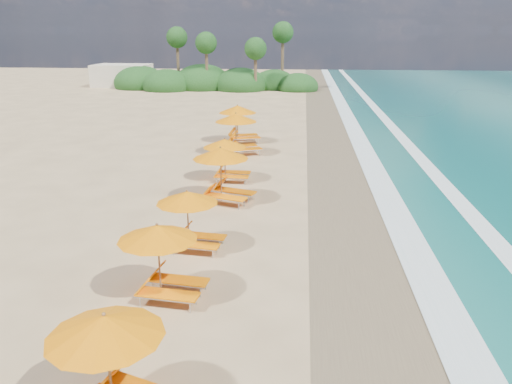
# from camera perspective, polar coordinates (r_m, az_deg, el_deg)

# --- Properties ---
(ground) EXTENTS (160.00, 160.00, 0.00)m
(ground) POSITION_cam_1_polar(r_m,az_deg,el_deg) (19.64, 0.00, -3.34)
(ground) COLOR tan
(ground) RESTS_ON ground
(wet_sand) EXTENTS (4.00, 160.00, 0.01)m
(wet_sand) POSITION_cam_1_polar(r_m,az_deg,el_deg) (19.70, 11.69, -3.64)
(wet_sand) COLOR olive
(wet_sand) RESTS_ON ground
(surf_foam) EXTENTS (4.00, 160.00, 0.01)m
(surf_foam) POSITION_cam_1_polar(r_m,az_deg,el_deg) (20.19, 19.34, -3.70)
(surf_foam) COLOR white
(surf_foam) RESTS_ON ground
(station_1) EXTENTS (2.84, 2.78, 2.22)m
(station_1) POSITION_cam_1_polar(r_m,az_deg,el_deg) (10.17, -15.44, -17.79)
(station_1) COLOR olive
(station_1) RESTS_ON ground
(station_2) EXTENTS (2.53, 2.39, 2.18)m
(station_2) POSITION_cam_1_polar(r_m,az_deg,el_deg) (14.01, -10.19, -7.15)
(station_2) COLOR olive
(station_2) RESTS_ON ground
(station_3) EXTENTS (2.41, 2.28, 2.08)m
(station_3) POSITION_cam_1_polar(r_m,az_deg,el_deg) (16.98, -7.13, -2.72)
(station_3) COLOR olive
(station_3) RESTS_ON ground
(station_4) EXTENTS (3.08, 3.01, 2.41)m
(station_4) POSITION_cam_1_polar(r_m,az_deg,el_deg) (21.56, -3.52, 2.33)
(station_4) COLOR olive
(station_4) RESTS_ON ground
(station_5) EXTENTS (2.31, 2.14, 2.14)m
(station_5) POSITION_cam_1_polar(r_m,az_deg,el_deg) (24.68, -3.12, 3.95)
(station_5) COLOR olive
(station_5) RESTS_ON ground
(station_6) EXTENTS (3.25, 3.21, 2.50)m
(station_6) POSITION_cam_1_polar(r_m,az_deg,el_deg) (30.11, -1.90, 6.86)
(station_6) COLOR olive
(station_6) RESTS_ON ground
(station_7) EXTENTS (3.10, 3.01, 2.49)m
(station_7) POSITION_cam_1_polar(r_m,az_deg,el_deg) (33.43, -1.74, 7.93)
(station_7) COLOR olive
(station_7) RESTS_ON ground
(treeline) EXTENTS (25.80, 8.80, 9.74)m
(treeline) POSITION_cam_1_polar(r_m,az_deg,el_deg) (65.10, -5.18, 12.26)
(treeline) COLOR #163D14
(treeline) RESTS_ON ground
(beach_building) EXTENTS (7.00, 5.00, 2.80)m
(beach_building) POSITION_cam_1_polar(r_m,az_deg,el_deg) (70.59, -14.74, 12.52)
(beach_building) COLOR beige
(beach_building) RESTS_ON ground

